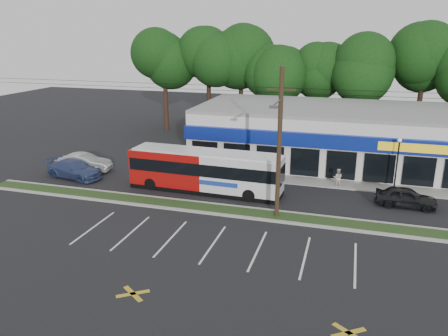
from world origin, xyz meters
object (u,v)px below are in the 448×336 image
at_px(utility_pole, 277,139).
at_px(lamp_post, 398,158).
at_px(car_silver, 84,163).
at_px(car_dark, 406,197).
at_px(metrobus, 205,170).
at_px(pedestrian_a, 275,181).
at_px(pedestrian_b, 338,178).
at_px(car_blue, 74,169).

relative_size(utility_pole, lamp_post, 11.76).
bearing_deg(car_silver, car_dark, -101.23).
height_order(utility_pole, metrobus, utility_pole).
bearing_deg(car_silver, pedestrian_a, -100.39).
distance_m(utility_pole, lamp_post, 11.67).
height_order(metrobus, pedestrian_b, metrobus).
bearing_deg(lamp_post, car_blue, -170.42).
bearing_deg(metrobus, utility_pole, -28.37).
bearing_deg(utility_pole, car_silver, 163.93).
relative_size(car_blue, pedestrian_b, 3.43).
bearing_deg(car_dark, car_silver, 90.64).
relative_size(car_silver, car_blue, 0.93).
height_order(utility_pole, pedestrian_b, utility_pole).
height_order(lamp_post, pedestrian_b, lamp_post).
xyz_separation_m(car_dark, car_blue, (-26.68, -1.12, 0.04)).
distance_m(pedestrian_a, pedestrian_b, 5.28).
relative_size(car_silver, pedestrian_a, 2.90).
height_order(lamp_post, car_blue, lamp_post).
relative_size(metrobus, car_silver, 2.52).
xyz_separation_m(utility_pole, pedestrian_b, (3.81, 7.57, -4.66)).
distance_m(utility_pole, pedestrian_b, 9.67).
xyz_separation_m(lamp_post, metrobus, (-14.29, -4.30, -0.94)).
bearing_deg(car_dark, pedestrian_b, 60.50).
bearing_deg(car_dark, lamp_post, 11.09).
relative_size(pedestrian_a, pedestrian_b, 1.11).
distance_m(lamp_post, car_dark, 3.87).
distance_m(car_silver, pedestrian_a, 17.44).
bearing_deg(metrobus, car_blue, -177.53).
relative_size(metrobus, pedestrian_a, 7.30).
distance_m(utility_pole, car_dark, 10.89).
bearing_deg(car_blue, lamp_post, -68.96).
distance_m(utility_pole, car_blue, 18.90).
distance_m(car_silver, car_blue, 1.83).
xyz_separation_m(utility_pole, pedestrian_a, (-0.83, 5.07, -4.58)).
xyz_separation_m(metrobus, car_dark, (14.81, 1.00, -1.01)).
relative_size(lamp_post, pedestrian_b, 2.81).
height_order(utility_pole, lamp_post, utility_pole).
distance_m(car_dark, car_blue, 26.70).
bearing_deg(pedestrian_b, lamp_post, -176.90).
bearing_deg(pedestrian_a, car_silver, -20.06).
relative_size(metrobus, car_blue, 2.35).
bearing_deg(car_blue, metrobus, -77.99).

